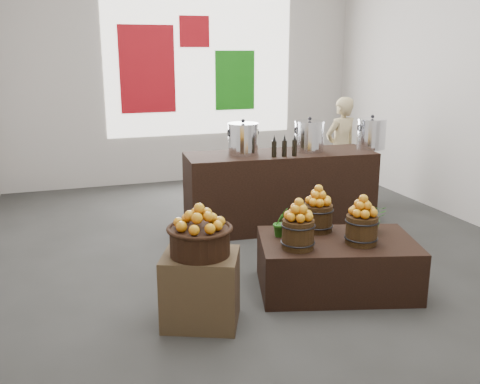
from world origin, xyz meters
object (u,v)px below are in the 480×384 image
object	(u,v)px
crate	(201,289)
stock_pot_left	(243,140)
wicker_basket	(200,241)
shopper	(340,148)
stock_pot_center	(309,137)
counter	(280,190)
stock_pot_right	(371,134)
display_table	(336,264)

from	to	relation	value
crate	stock_pot_left	xyz separation A→B (m)	(1.11, 2.15, 0.85)
crate	wicker_basket	world-z (taller)	wicker_basket
crate	shopper	size ratio (longest dim) A/B	0.39
crate	stock_pot_center	size ratio (longest dim) A/B	1.66
counter	stock_pot_right	world-z (taller)	stock_pot_right
crate	stock_pot_right	bearing A→B (deg)	35.56
counter	stock_pot_left	xyz separation A→B (m)	(-0.48, 0.04, 0.67)
stock_pot_left	shopper	world-z (taller)	shopper
display_table	wicker_basket	bearing A→B (deg)	-155.19
counter	stock_pot_center	distance (m)	0.77
crate	wicker_basket	distance (m)	0.41
crate	stock_pot_center	bearing A→B (deg)	46.66
shopper	wicker_basket	bearing A→B (deg)	32.09
counter	shopper	xyz separation A→B (m)	(1.41, 1.01, 0.29)
display_table	stock_pot_center	size ratio (longest dim) A/B	3.92
crate	shopper	distance (m)	4.36
stock_pot_center	stock_pot_right	xyz separation A→B (m)	(0.86, -0.07, 0.00)
display_table	shopper	xyz separation A→B (m)	(1.63, 2.90, 0.52)
crate	display_table	distance (m)	1.40
crate	stock_pot_left	size ratio (longest dim) A/B	1.66
stock_pot_right	shopper	bearing A→B (deg)	80.62
counter	stock_pot_left	bearing A→B (deg)	180.00
display_table	stock_pot_right	world-z (taller)	stock_pot_right
display_table	shopper	bearing A→B (deg)	76.54
shopper	crate	bearing A→B (deg)	32.09
crate	shopper	xyz separation A→B (m)	(3.01, 3.12, 0.47)
wicker_basket	stock_pot_left	bearing A→B (deg)	62.69
crate	stock_pot_center	world-z (taller)	stock_pot_center
wicker_basket	shopper	distance (m)	4.33
shopper	counter	bearing A→B (deg)	21.45
stock_pot_center	shopper	xyz separation A→B (m)	(1.04, 1.03, -0.38)
stock_pot_center	stock_pot_right	bearing A→B (deg)	-4.42
shopper	display_table	bearing A→B (deg)	46.74
wicker_basket	stock_pot_left	distance (m)	2.46
display_table	stock_pot_right	size ratio (longest dim) A/B	3.92
display_table	stock_pot_left	world-z (taller)	stock_pot_left
display_table	stock_pot_left	bearing A→B (deg)	113.73
crate	wicker_basket	bearing A→B (deg)	0.00
stock_pot_center	stock_pot_right	distance (m)	0.86
counter	shopper	bearing A→B (deg)	39.83
stock_pot_right	crate	bearing A→B (deg)	-144.44
crate	display_table	xyz separation A→B (m)	(1.38, 0.22, -0.06)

